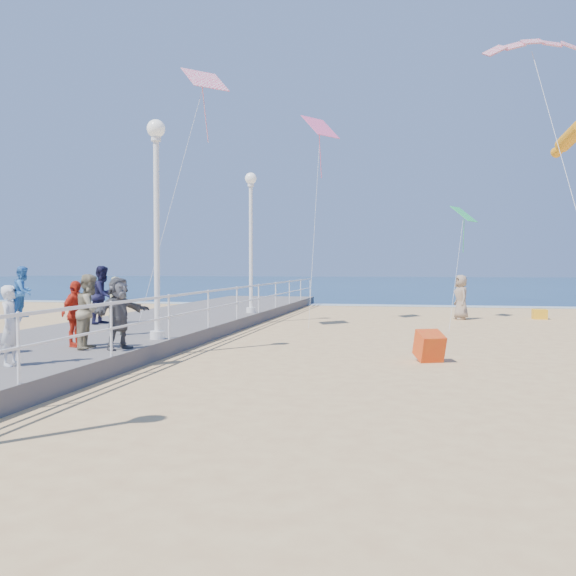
% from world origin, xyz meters
% --- Properties ---
extents(ground, '(160.00, 160.00, 0.00)m').
position_xyz_m(ground, '(0.00, 0.00, 0.00)').
color(ground, '#E0B675').
rests_on(ground, ground).
extents(ocean, '(160.00, 90.00, 0.05)m').
position_xyz_m(ocean, '(0.00, 65.00, 0.01)').
color(ocean, '#0D2B4E').
rests_on(ocean, ground).
extents(surf_line, '(160.00, 1.20, 0.04)m').
position_xyz_m(surf_line, '(0.00, 20.50, 0.03)').
color(surf_line, white).
rests_on(surf_line, ground).
extents(boardwalk, '(5.00, 44.00, 0.40)m').
position_xyz_m(boardwalk, '(-7.50, 0.00, 0.20)').
color(boardwalk, slate).
rests_on(boardwalk, ground).
extents(railing, '(0.05, 42.00, 0.55)m').
position_xyz_m(railing, '(-5.05, 0.00, 1.25)').
color(railing, white).
rests_on(railing, boardwalk).
extents(lamp_post_mid, '(0.44, 0.44, 5.32)m').
position_xyz_m(lamp_post_mid, '(-5.35, 0.00, 3.66)').
color(lamp_post_mid, white).
rests_on(lamp_post_mid, boardwalk).
extents(lamp_post_far, '(0.44, 0.44, 5.32)m').
position_xyz_m(lamp_post_far, '(-5.35, 9.00, 3.66)').
color(lamp_post_far, white).
rests_on(lamp_post_far, boardwalk).
extents(woman_holding_toddler, '(0.39, 0.55, 1.44)m').
position_xyz_m(woman_holding_toddler, '(-6.25, -4.44, 1.12)').
color(woman_holding_toddler, silver).
rests_on(woman_holding_toddler, boardwalk).
extents(toddler_held, '(0.39, 0.48, 0.93)m').
position_xyz_m(toddler_held, '(-6.10, -4.29, 1.72)').
color(toddler_held, '#367DCB').
rests_on(toddler_held, boardwalk).
extents(spectator_1, '(0.74, 0.88, 1.61)m').
position_xyz_m(spectator_1, '(-6.06, -1.97, 1.21)').
color(spectator_1, gray).
rests_on(spectator_1, boardwalk).
extents(spectator_3, '(0.45, 0.89, 1.46)m').
position_xyz_m(spectator_3, '(-6.55, -1.75, 1.13)').
color(spectator_3, red).
rests_on(spectator_3, boardwalk).
extents(spectator_5, '(1.00, 1.51, 1.56)m').
position_xyz_m(spectator_5, '(-5.40, -1.96, 1.18)').
color(spectator_5, '#535358').
rests_on(spectator_5, boardwalk).
extents(spectator_6, '(0.59, 0.66, 1.51)m').
position_xyz_m(spectator_6, '(-6.71, 0.63, 1.15)').
color(spectator_6, '#99966A').
rests_on(spectator_6, boardwalk).
extents(spectator_7, '(0.73, 0.91, 1.79)m').
position_xyz_m(spectator_7, '(-8.62, 3.55, 1.29)').
color(spectator_7, '#181734').
rests_on(spectator_7, boardwalk).
extents(beach_walker_c, '(0.81, 1.02, 1.82)m').
position_xyz_m(beach_walker_c, '(2.63, 12.27, 0.91)').
color(beach_walker_c, gray).
rests_on(beach_walker_c, ground).
extents(box_kite, '(0.78, 0.86, 0.74)m').
position_xyz_m(box_kite, '(1.14, 0.22, 0.30)').
color(box_kite, red).
rests_on(box_kite, ground).
extents(beach_chair_left, '(0.55, 0.55, 0.40)m').
position_xyz_m(beach_chair_left, '(5.80, 13.12, 0.20)').
color(beach_chair_left, '#FFAF1A').
rests_on(beach_chair_left, ground).
extents(kite_parafoil, '(2.78, 0.94, 0.65)m').
position_xyz_m(kite_parafoil, '(4.17, 5.75, 8.88)').
color(kite_parafoil, red).
extents(kite_windsock, '(1.07, 3.05, 1.16)m').
position_xyz_m(kite_windsock, '(6.43, 10.86, 6.99)').
color(kite_windsock, orange).
extents(kite_diamond_pink, '(1.44, 1.53, 0.86)m').
position_xyz_m(kite_diamond_pink, '(-2.81, 9.82, 7.50)').
color(kite_diamond_pink, '#FF5D95').
extents(kite_diamond_green, '(1.18, 1.27, 0.66)m').
position_xyz_m(kite_diamond_green, '(2.74, 12.85, 4.32)').
color(kite_diamond_green, '#2AC765').
extents(kite_diamond_redwhite, '(1.61, 1.62, 0.81)m').
position_xyz_m(kite_diamond_redwhite, '(-5.98, 5.55, 8.27)').
color(kite_diamond_redwhite, '#EC1B4B').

